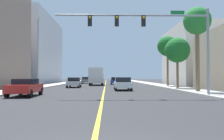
# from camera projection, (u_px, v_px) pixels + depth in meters

# --- Properties ---
(ground) EXTENTS (192.00, 192.00, 0.00)m
(ground) POSITION_uv_depth(u_px,v_px,m) (105.00, 84.00, 46.12)
(ground) COLOR #2D2D30
(sidewalk_left) EXTENTS (2.96, 168.00, 0.15)m
(sidewalk_left) POSITION_uv_depth(u_px,v_px,m) (58.00, 84.00, 45.91)
(sidewalk_left) COLOR beige
(sidewalk_left) RESTS_ON ground
(sidewalk_right) EXTENTS (2.96, 168.00, 0.15)m
(sidewalk_right) POSITION_uv_depth(u_px,v_px,m) (152.00, 84.00, 46.33)
(sidewalk_right) COLOR #B2ADA3
(sidewalk_right) RESTS_ON ground
(lane_marking_center) EXTENTS (0.16, 144.00, 0.01)m
(lane_marking_center) POSITION_uv_depth(u_px,v_px,m) (105.00, 84.00, 46.12)
(lane_marking_center) COLOR yellow
(lane_marking_center) RESTS_ON ground
(building_left_far) EXTENTS (15.32, 24.14, 15.82)m
(building_left_far) POSITION_uv_depth(u_px,v_px,m) (21.00, 50.00, 55.71)
(building_left_far) COLOR silver
(building_left_far) RESTS_ON ground
(building_right_far) EXTENTS (12.89, 15.79, 10.94)m
(building_right_far) POSITION_uv_depth(u_px,v_px,m) (205.00, 56.00, 44.75)
(building_right_far) COLOR silver
(building_right_far) RESTS_ON ground
(traffic_signal_mast) EXTENTS (12.16, 0.36, 6.80)m
(traffic_signal_mast) POSITION_uv_depth(u_px,v_px,m) (156.00, 30.00, 18.17)
(traffic_signal_mast) COLOR gray
(traffic_signal_mast) RESTS_ON sidewalk_right
(street_lamp) EXTENTS (0.56, 0.28, 8.89)m
(street_lamp) POSITION_uv_depth(u_px,v_px,m) (38.00, 49.00, 29.12)
(street_lamp) COLOR gray
(street_lamp) RESTS_ON sidewalk_left
(palm_near) EXTENTS (2.64, 2.64, 8.13)m
(palm_near) POSITION_uv_depth(u_px,v_px,m) (197.00, 23.00, 22.32)
(palm_near) COLOR brown
(palm_near) RESTS_ON sidewalk_right
(palm_mid) EXTENTS (3.12, 3.12, 6.25)m
(palm_mid) POSITION_uv_depth(u_px,v_px,m) (177.00, 51.00, 28.70)
(palm_mid) COLOR brown
(palm_mid) RESTS_ON sidewalk_right
(palm_far) EXTENTS (3.09, 3.09, 7.61)m
(palm_far) POSITION_uv_depth(u_px,v_px,m) (168.00, 47.00, 35.20)
(palm_far) COLOR brown
(palm_far) RESTS_ON sidewalk_right
(car_silver) EXTENTS (1.92, 4.60, 1.42)m
(car_silver) POSITION_uv_depth(u_px,v_px,m) (74.00, 82.00, 33.18)
(car_silver) COLOR #BCBCC1
(car_silver) RESTS_ON ground
(car_black) EXTENTS (1.96, 4.28, 1.43)m
(car_black) POSITION_uv_depth(u_px,v_px,m) (98.00, 80.00, 58.96)
(car_black) COLOR black
(car_black) RESTS_ON ground
(car_gray) EXTENTS (1.92, 4.31, 1.47)m
(car_gray) POSITION_uv_depth(u_px,v_px,m) (86.00, 80.00, 51.45)
(car_gray) COLOR slate
(car_gray) RESTS_ON ground
(car_blue) EXTENTS (2.07, 4.49, 1.43)m
(car_blue) POSITION_uv_depth(u_px,v_px,m) (116.00, 81.00, 45.56)
(car_blue) COLOR #1E389E
(car_blue) RESTS_ON ground
(car_white) EXTENTS (1.90, 4.12, 1.47)m
(car_white) POSITION_uv_depth(u_px,v_px,m) (123.00, 84.00, 26.18)
(car_white) COLOR white
(car_white) RESTS_ON ground
(car_red) EXTENTS (1.97, 3.97, 1.37)m
(car_red) POSITION_uv_depth(u_px,v_px,m) (25.00, 87.00, 18.31)
(car_red) COLOR red
(car_red) RESTS_ON ground
(delivery_truck) EXTENTS (2.45, 7.26, 3.10)m
(delivery_truck) POSITION_uv_depth(u_px,v_px,m) (96.00, 76.00, 41.84)
(delivery_truck) COLOR red
(delivery_truck) RESTS_ON ground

